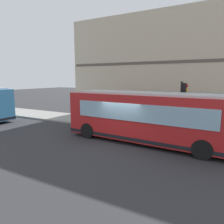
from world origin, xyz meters
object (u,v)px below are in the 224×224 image
(city_bus_nearside, at_px, (146,117))
(pedestrian_near_building_entrance, at_px, (220,122))
(pedestrian_walking_along_curb, at_px, (93,109))
(pedestrian_near_hydrant, at_px, (140,112))
(traffic_light_near_corner, at_px, (183,98))
(fire_hydrant, at_px, (199,127))

(city_bus_nearside, xyz_separation_m, pedestrian_near_building_entrance, (3.35, -3.93, -0.49))
(city_bus_nearside, bearing_deg, pedestrian_near_building_entrance, -49.59)
(pedestrian_walking_along_curb, bearing_deg, pedestrian_near_hydrant, -78.63)
(traffic_light_near_corner, relative_size, pedestrian_walking_along_curb, 2.09)
(pedestrian_near_hydrant, relative_size, pedestrian_walking_along_curb, 0.93)
(pedestrian_near_hydrant, bearing_deg, pedestrian_near_building_entrance, -100.25)
(fire_hydrant, height_order, pedestrian_near_hydrant, pedestrian_near_hydrant)
(pedestrian_near_hydrant, height_order, pedestrian_walking_along_curb, pedestrian_walking_along_curb)
(city_bus_nearside, xyz_separation_m, fire_hydrant, (3.64, -2.67, -1.04))
(pedestrian_near_hydrant, xyz_separation_m, pedestrian_walking_along_curb, (-0.84, 4.15, 0.07))
(city_bus_nearside, xyz_separation_m, pedestrian_near_hydrant, (4.44, 2.11, -0.50))
(traffic_light_near_corner, bearing_deg, pedestrian_walking_along_curb, 81.43)
(traffic_light_near_corner, distance_m, pedestrian_walking_along_curb, 8.17)
(city_bus_nearside, distance_m, traffic_light_near_corner, 3.13)
(city_bus_nearside, distance_m, pedestrian_near_building_entrance, 5.19)
(city_bus_nearside, xyz_separation_m, traffic_light_near_corner, (2.41, -1.68, 1.07))
(fire_hydrant, height_order, pedestrian_near_building_entrance, pedestrian_near_building_entrance)
(traffic_light_near_corner, bearing_deg, pedestrian_near_building_entrance, -67.35)
(traffic_light_near_corner, distance_m, pedestrian_near_hydrant, 4.57)
(pedestrian_near_building_entrance, bearing_deg, pedestrian_near_hydrant, 79.75)
(city_bus_nearside, distance_m, pedestrian_near_hydrant, 4.94)
(pedestrian_near_building_entrance, height_order, pedestrian_walking_along_curb, pedestrian_walking_along_curb)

